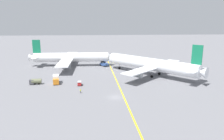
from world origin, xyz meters
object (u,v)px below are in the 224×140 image
at_px(gse_fuel_bowser_stubby, 35,81).
at_px(gse_baggage_cart_trailing, 79,83).
at_px(pushback_tug, 104,64).
at_px(gse_catering_truck_tall, 56,79).
at_px(airliner_being_pushed, 151,64).
at_px(airliner_at_gate_left, 71,57).
at_px(ground_crew_wing_walker_right, 80,91).

height_order(gse_fuel_bowser_stubby, gse_baggage_cart_trailing, gse_fuel_bowser_stubby).
distance_m(pushback_tug, gse_baggage_cart_trailing, 38.96).
distance_m(pushback_tug, gse_catering_truck_tall, 40.07).
height_order(pushback_tug, gse_baggage_cart_trailing, pushback_tug).
relative_size(airliner_being_pushed, pushback_tug, 5.79).
distance_m(airliner_at_gate_left, gse_fuel_bowser_stubby, 37.74).
height_order(pushback_tug, gse_fuel_bowser_stubby, pushback_tug).
distance_m(airliner_being_pushed, gse_fuel_bowser_stubby, 53.38).
bearing_deg(gse_catering_truck_tall, gse_baggage_cart_trailing, -19.63).
bearing_deg(gse_catering_truck_tall, gse_fuel_bowser_stubby, -175.27).
height_order(airliner_being_pushed, gse_catering_truck_tall, airliner_being_pushed).
bearing_deg(airliner_at_gate_left, pushback_tug, -5.04).
height_order(airliner_at_gate_left, gse_catering_truck_tall, airliner_at_gate_left).
bearing_deg(pushback_tug, airliner_at_gate_left, 174.96).
height_order(airliner_being_pushed, gse_baggage_cart_trailing, airliner_being_pushed).
bearing_deg(gse_baggage_cart_trailing, pushback_tug, 72.45).
relative_size(airliner_being_pushed, gse_fuel_bowser_stubby, 8.49).
bearing_deg(pushback_tug, gse_baggage_cart_trailing, -107.55).
height_order(gse_fuel_bowser_stubby, ground_crew_wing_walker_right, gse_fuel_bowser_stubby).
bearing_deg(gse_catering_truck_tall, ground_crew_wing_walker_right, -49.77).
height_order(pushback_tug, gse_catering_truck_tall, gse_catering_truck_tall).
bearing_deg(gse_baggage_cart_trailing, gse_fuel_bowser_stubby, 171.05).
bearing_deg(gse_catering_truck_tall, airliner_at_gate_left, 86.01).
xyz_separation_m(airliner_being_pushed, gse_baggage_cart_trailing, (-33.35, -14.00, -4.68)).
bearing_deg(airliner_at_gate_left, gse_baggage_cart_trailing, -78.69).
bearing_deg(airliner_being_pushed, gse_fuel_bowser_stubby, -168.01).
relative_size(gse_baggage_cart_trailing, ground_crew_wing_walker_right, 1.65).
relative_size(gse_fuel_bowser_stubby, gse_baggage_cart_trailing, 1.84).
distance_m(gse_fuel_bowser_stubby, ground_crew_wing_walker_right, 23.45).
height_order(airliner_being_pushed, pushback_tug, airliner_being_pushed).
xyz_separation_m(gse_catering_truck_tall, gse_baggage_cart_trailing, (10.23, -3.65, -0.90)).
relative_size(airliner_being_pushed, ground_crew_wing_walker_right, 25.77).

